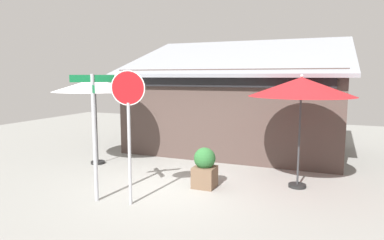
% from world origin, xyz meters
% --- Properties ---
extents(ground_plane, '(28.00, 28.00, 0.10)m').
position_xyz_m(ground_plane, '(0.00, 0.00, -0.05)').
color(ground_plane, gray).
extents(cafe_building, '(8.03, 4.98, 4.38)m').
position_xyz_m(cafe_building, '(0.41, 5.01, 1.63)').
color(cafe_building, '#473833').
rests_on(cafe_building, ground).
extents(street_sign_post, '(0.77, 0.73, 2.88)m').
position_xyz_m(street_sign_post, '(-1.14, -1.47, 1.79)').
color(street_sign_post, '#A8AAB2').
rests_on(street_sign_post, ground).
extents(stop_sign, '(0.73, 0.20, 2.96)m').
position_xyz_m(stop_sign, '(-0.31, -1.37, 2.05)').
color(stop_sign, '#A8AAB2').
rests_on(stop_sign, ground).
extents(patio_umbrella_ivory_left, '(2.63, 2.63, 2.83)m').
position_xyz_m(patio_umbrella_ivory_left, '(-3.20, 1.23, 2.54)').
color(patio_umbrella_ivory_left, black).
rests_on(patio_umbrella_ivory_left, ground).
extents(patio_umbrella_crimson_center, '(2.60, 2.60, 2.88)m').
position_xyz_m(patio_umbrella_crimson_center, '(3.03, 1.22, 2.55)').
color(patio_umbrella_crimson_center, black).
rests_on(patio_umbrella_crimson_center, ground).
extents(sidewalk_planter, '(0.55, 0.55, 1.03)m').
position_xyz_m(sidewalk_planter, '(0.82, 0.34, 0.51)').
color(sidewalk_planter, brown).
rests_on(sidewalk_planter, ground).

